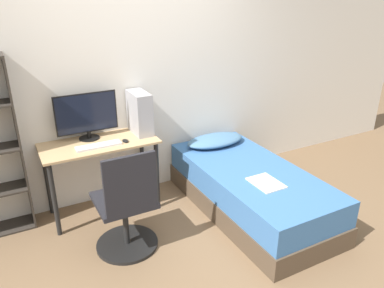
{
  "coord_description": "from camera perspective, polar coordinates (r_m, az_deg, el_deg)",
  "views": [
    {
      "loc": [
        -1.26,
        -2.15,
        2.14
      ],
      "look_at": [
        0.29,
        0.75,
        0.75
      ],
      "focal_mm": 35.0,
      "sensor_mm": 36.0,
      "label": 1
    }
  ],
  "objects": [
    {
      "name": "pc_tower",
      "position": [
        3.8,
        -7.98,
        4.74
      ],
      "size": [
        0.16,
        0.35,
        0.42
      ],
      "color": "#99999E",
      "rests_on": "desk"
    },
    {
      "name": "pillow",
      "position": [
        4.26,
        3.56,
        0.56
      ],
      "size": [
        0.69,
        0.36,
        0.11
      ],
      "color": "teal",
      "rests_on": "bed"
    },
    {
      "name": "bed",
      "position": [
        3.87,
        8.84,
        -6.91
      ],
      "size": [
        0.9,
        1.91,
        0.47
      ],
      "color": "#4C3D2D",
      "rests_on": "ground_plane"
    },
    {
      "name": "monitor",
      "position": [
        3.74,
        -15.75,
        4.28
      ],
      "size": [
        0.59,
        0.2,
        0.46
      ],
      "color": "black",
      "rests_on": "desk"
    },
    {
      "name": "magazine",
      "position": [
        3.51,
        11.23,
        -5.84
      ],
      "size": [
        0.24,
        0.32,
        0.01
      ],
      "color": "silver",
      "rests_on": "bed"
    },
    {
      "name": "mouse",
      "position": [
        3.66,
        -10.12,
        0.49
      ],
      "size": [
        0.06,
        0.09,
        0.02
      ],
      "color": "black",
      "rests_on": "desk"
    },
    {
      "name": "wall_back",
      "position": [
        3.94,
        -8.9,
        9.58
      ],
      "size": [
        8.0,
        0.05,
        2.5
      ],
      "color": "silver",
      "rests_on": "ground_plane"
    },
    {
      "name": "desk",
      "position": [
        3.75,
        -13.79,
        -1.58
      ],
      "size": [
        1.1,
        0.51,
        0.76
      ],
      "color": "tan",
      "rests_on": "ground_plane"
    },
    {
      "name": "ground_plane",
      "position": [
        3.28,
        1.73,
        -17.78
      ],
      "size": [
        14.0,
        14.0,
        0.0
      ],
      "primitive_type": "plane",
      "color": "brown"
    },
    {
      "name": "office_chair",
      "position": [
        3.26,
        -9.89,
        -10.28
      ],
      "size": [
        0.54,
        0.54,
        0.97
      ],
      "color": "black",
      "rests_on": "ground_plane"
    },
    {
      "name": "keyboard",
      "position": [
        3.6,
        -14.03,
        -0.26
      ],
      "size": [
        0.42,
        0.11,
        0.02
      ],
      "color": "silver",
      "rests_on": "desk"
    }
  ]
}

